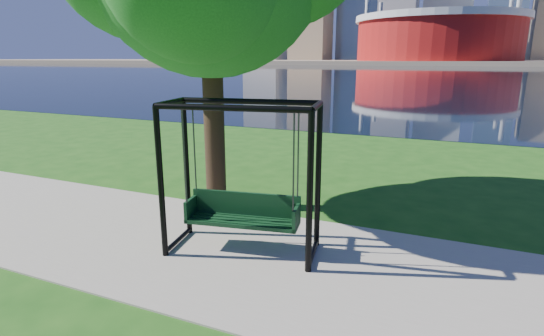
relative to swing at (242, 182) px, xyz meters
The scene contains 7 objects.
ground 1.45m from the swing, 29.11° to the left, with size 900.00×900.00×0.00m, color #1E5114.
path 1.40m from the swing, 15.05° to the right, with size 120.00×4.00×0.03m, color #9E937F.
river 102.35m from the swing, 89.66° to the left, with size 900.00×180.00×0.02m, color black.
far_bank 306.34m from the swing, 89.89° to the left, with size 900.00×228.00×2.00m, color #937F60.
stadium 235.88m from the swing, 92.29° to the left, with size 83.00×83.00×32.00m.
skyline 321.62m from the swing, 90.66° to the left, with size 392.00×66.00×96.50m.
swing is the anchor object (origin of this frame).
Camera 1 is at (2.61, -6.45, 3.30)m, focal length 28.00 mm.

